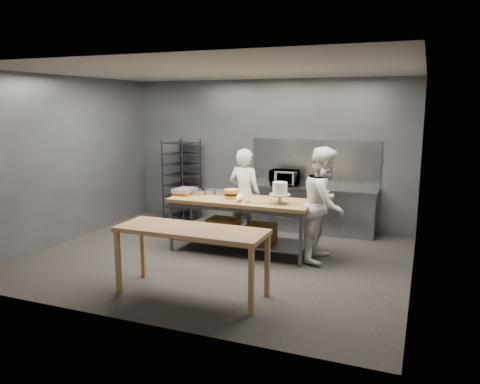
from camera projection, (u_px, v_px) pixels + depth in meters
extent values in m
plane|color=black|center=(219.00, 257.00, 7.73)|extent=(6.00, 6.00, 0.00)
cube|color=#4C4F54|center=(267.00, 153.00, 9.74)|extent=(6.00, 0.04, 3.00)
cube|color=olive|center=(241.00, 201.00, 7.87)|extent=(2.40, 0.90, 0.06)
cube|color=#47494C|center=(241.00, 240.00, 8.00)|extent=(2.25, 0.75, 0.03)
cylinder|color=#47494C|center=(171.00, 226.00, 8.01)|extent=(0.06, 0.06, 0.86)
cylinder|color=#47494C|center=(192.00, 216.00, 8.73)|extent=(0.06, 0.06, 0.86)
cylinder|color=#47494C|center=(301.00, 240.00, 7.18)|extent=(0.06, 0.06, 0.86)
cylinder|color=#47494C|center=(312.00, 228.00, 7.90)|extent=(0.06, 0.06, 0.86)
cube|color=brown|center=(223.00, 228.00, 8.05)|extent=(0.50, 0.40, 0.35)
cube|color=brown|center=(261.00, 233.00, 7.88)|extent=(0.45, 0.38, 0.30)
cube|color=#9B6940|center=(191.00, 230.00, 6.09)|extent=(2.00, 0.70, 0.06)
cube|color=#9B6940|center=(118.00, 262.00, 6.24)|extent=(0.06, 0.06, 0.84)
cube|color=#9B6940|center=(143.00, 249.00, 6.79)|extent=(0.06, 0.06, 0.84)
cube|color=#9B6940|center=(251.00, 281.00, 5.55)|extent=(0.06, 0.06, 0.84)
cube|color=#9B6940|center=(267.00, 265.00, 6.10)|extent=(0.06, 0.06, 0.84)
cube|color=slate|center=(310.00, 188.00, 9.19)|extent=(2.60, 0.60, 0.04)
cube|color=slate|center=(309.00, 210.00, 9.28)|extent=(2.56, 0.56, 0.86)
cube|color=slate|center=(314.00, 162.00, 9.38)|extent=(2.60, 0.02, 0.90)
cube|color=black|center=(182.00, 180.00, 10.15)|extent=(0.72, 0.76, 1.75)
cube|color=silver|center=(182.00, 195.00, 10.21)|extent=(0.42, 0.31, 0.45)
imported|color=silver|center=(245.00, 195.00, 8.55)|extent=(0.67, 0.49, 1.72)
imported|color=white|center=(324.00, 204.00, 7.46)|extent=(0.72, 0.91, 1.84)
imported|color=black|center=(284.00, 177.00, 9.36)|extent=(0.54, 0.37, 0.30)
cylinder|color=#B5A991|center=(280.00, 203.00, 7.49)|extent=(0.20, 0.20, 0.02)
cylinder|color=#B5A991|center=(280.00, 199.00, 7.48)|extent=(0.06, 0.06, 0.12)
cylinder|color=#B5A991|center=(280.00, 195.00, 7.47)|extent=(0.34, 0.34, 0.02)
cylinder|color=silver|center=(280.00, 188.00, 7.45)|extent=(0.23, 0.23, 0.19)
cylinder|color=gold|center=(232.00, 197.00, 7.89)|extent=(0.25, 0.25, 0.06)
cylinder|color=black|center=(232.00, 194.00, 7.88)|extent=(0.25, 0.25, 0.04)
cylinder|color=gold|center=(232.00, 191.00, 7.88)|extent=(0.25, 0.25, 0.06)
cylinder|color=gray|center=(210.00, 191.00, 8.36)|extent=(0.29, 0.29, 0.07)
cylinder|color=gray|center=(222.00, 192.00, 8.27)|extent=(0.25, 0.25, 0.07)
cylinder|color=gray|center=(190.00, 191.00, 8.43)|extent=(0.26, 0.26, 0.07)
cylinder|color=gray|center=(197.00, 192.00, 8.29)|extent=(0.31, 0.31, 0.07)
cone|color=silver|center=(238.00, 199.00, 7.58)|extent=(0.19, 0.40, 0.12)
cube|color=slate|center=(258.00, 203.00, 7.52)|extent=(0.28, 0.02, 0.00)
cube|color=black|center=(248.00, 202.00, 7.58)|extent=(0.09, 0.02, 0.02)
cube|color=#96541E|center=(182.00, 194.00, 8.18)|extent=(0.30, 0.20, 0.05)
cube|color=silver|center=(181.00, 191.00, 8.17)|extent=(0.31, 0.21, 0.06)
cube|color=#96541E|center=(188.00, 192.00, 8.36)|extent=(0.30, 0.20, 0.05)
cube|color=silver|center=(187.00, 189.00, 8.35)|extent=(0.31, 0.21, 0.06)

